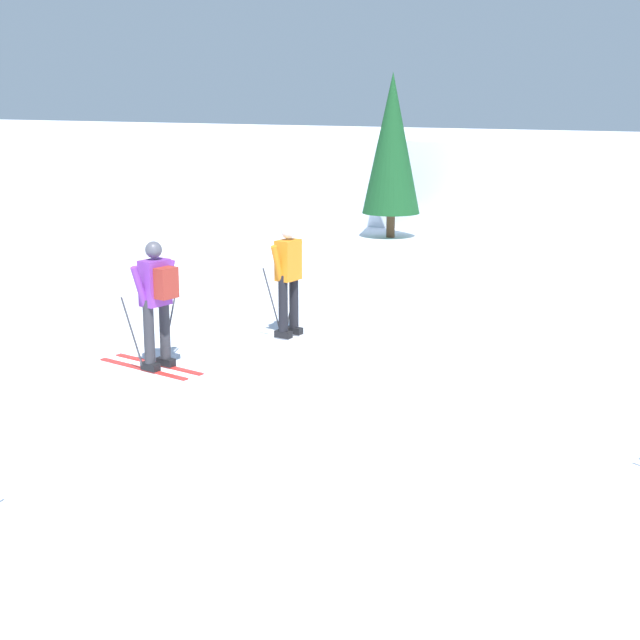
{
  "coord_description": "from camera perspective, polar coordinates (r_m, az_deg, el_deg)",
  "views": [
    {
      "loc": [
        3.82,
        -5.67,
        3.53
      ],
      "look_at": [
        -1.94,
        3.71,
        0.9
      ],
      "focal_mm": 52.85,
      "sensor_mm": 36.0,
      "label": 1
    }
  ],
  "objects": [
    {
      "name": "skier_purple",
      "position": [
        12.42,
        -9.86,
        1.26
      ],
      "size": [
        1.63,
        1.0,
        1.71
      ],
      "color": "red",
      "rests_on": "ground"
    },
    {
      "name": "conifer_far_left",
      "position": [
        23.96,
        4.38,
        10.6
      ],
      "size": [
        1.46,
        1.46,
        4.11
      ],
      "color": "#513823",
      "rests_on": "ground"
    },
    {
      "name": "ground_plane",
      "position": [
        7.7,
        -2.21,
        -13.88
      ],
      "size": [
        120.0,
        120.0,
        0.0
      ],
      "primitive_type": "plane",
      "color": "silver"
    },
    {
      "name": "skier_orange",
      "position": [
        13.95,
        -1.96,
        2.62
      ],
      "size": [
        1.61,
        1.0,
        1.71
      ],
      "color": "silver",
      "rests_on": "ground"
    }
  ]
}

